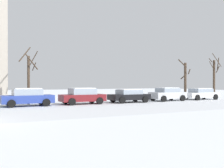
# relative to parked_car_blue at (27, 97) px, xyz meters

# --- Properties ---
(parked_car_blue) EXTENTS (4.22, 2.03, 1.51)m
(parked_car_blue) POSITION_rel_parked_car_blue_xyz_m (0.00, 0.00, 0.00)
(parked_car_blue) COLOR #283D93
(parked_car_blue) RESTS_ON ground
(parked_car_maroon) EXTENTS (4.06, 2.06, 1.49)m
(parked_car_maroon) POSITION_rel_parked_car_blue_xyz_m (4.88, -0.10, -0.01)
(parked_car_maroon) COLOR maroon
(parked_car_maroon) RESTS_ON ground
(parked_car_black) EXTENTS (4.02, 2.10, 1.32)m
(parked_car_black) POSITION_rel_parked_car_blue_xyz_m (9.76, -0.27, -0.08)
(parked_car_black) COLOR black
(parked_car_black) RESTS_ON ground
(parked_car_silver) EXTENTS (3.89, 2.09, 1.44)m
(parked_car_silver) POSITION_rel_parked_car_blue_xyz_m (14.64, -0.22, -0.02)
(parked_car_silver) COLOR silver
(parked_car_silver) RESTS_ON ground
(parked_car_white) EXTENTS (4.35, 2.03, 1.32)m
(parked_car_white) POSITION_rel_parked_car_blue_xyz_m (19.52, -0.20, -0.08)
(parked_car_white) COLOR white
(parked_car_white) RESTS_ON ground
(tree_far_mid) EXTENTS (1.60, 1.51, 5.80)m
(tree_far_mid) POSITION_rel_parked_car_blue_xyz_m (24.49, 2.28, 1.98)
(tree_far_mid) COLOR #423326
(tree_far_mid) RESTS_ON ground
(tree_far_left) EXTENTS (1.46, 1.27, 4.83)m
(tree_far_left) POSITION_rel_parked_car_blue_xyz_m (18.88, 1.68, 1.59)
(tree_far_left) COLOR #423326
(tree_far_left) RESTS_ON ground
(tree_far_right) EXTENTS (1.69, 1.65, 5.31)m
(tree_far_right) POSITION_rel_parked_car_blue_xyz_m (0.48, 1.95, 1.79)
(tree_far_right) COLOR #423326
(tree_far_right) RESTS_ON ground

